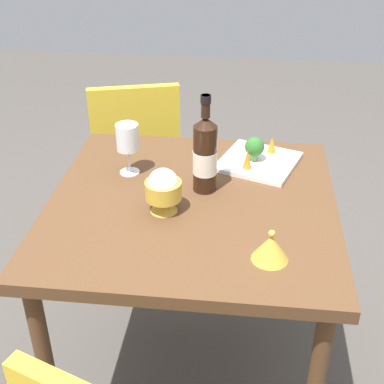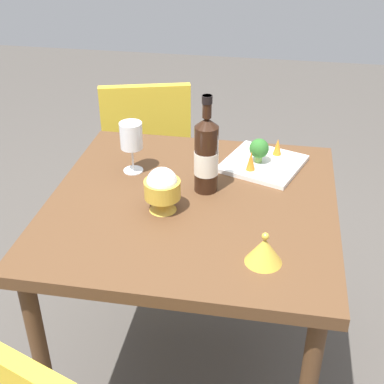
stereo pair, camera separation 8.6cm
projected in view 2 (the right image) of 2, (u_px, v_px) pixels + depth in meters
The scene contains 11 objects.
ground_plane at pixel (192, 365), 2.06m from camera, with size 8.00×8.00×0.00m, color #4C4742.
dining_table at pixel (192, 224), 1.71m from camera, with size 0.90×0.90×0.76m.
chair_near_window at pixel (147, 145), 2.52m from camera, with size 0.49×0.49×0.85m.
wine_bottle at pixel (206, 155), 1.65m from camera, with size 0.08×0.08×0.32m.
wine_glass at pixel (131, 137), 1.76m from camera, with size 0.08×0.08×0.18m.
rice_bowl at pixel (162, 189), 1.58m from camera, with size 0.11×0.11×0.14m.
rice_bowl_lid at pixel (264, 250), 1.38m from camera, with size 0.10×0.10×0.09m.
serving_plate at pixel (263, 164), 1.86m from camera, with size 0.32×0.32×0.02m.
broccoli_floret at pixel (259, 149), 1.83m from camera, with size 0.07×0.07×0.09m.
carrot_garnish_left at pixel (251, 161), 1.78m from camera, with size 0.03×0.03×0.07m.
carrot_garnish_right at pixel (278, 147), 1.88m from camera, with size 0.03×0.03×0.06m.
Camera 2 is at (-1.39, -0.24, 1.64)m, focal length 49.62 mm.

